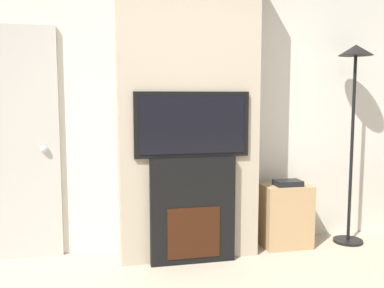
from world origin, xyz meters
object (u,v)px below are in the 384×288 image
floor_lamp (354,90)px  television (192,125)px  media_stand (286,215)px  fireplace (192,210)px

floor_lamp → television: bearing=-174.7°
floor_lamp → media_stand: 1.34m
fireplace → floor_lamp: (1.59, 0.14, 1.02)m
fireplace → floor_lamp: floor_lamp is taller
fireplace → media_stand: size_ratio=1.42×
media_stand → television: bearing=-169.4°
television → floor_lamp: floor_lamp is taller
television → media_stand: bearing=10.6°
television → floor_lamp: bearing=5.3°
floor_lamp → media_stand: floor_lamp is taller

